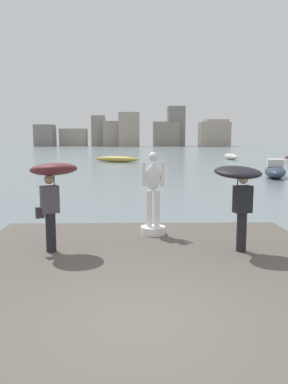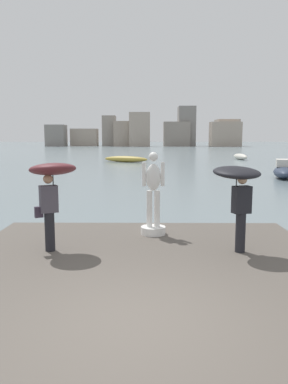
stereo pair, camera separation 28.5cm
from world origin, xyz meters
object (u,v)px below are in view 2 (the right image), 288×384
object	(u,v)px
onlooker_right	(238,184)
boat_rightward	(240,157)
statue_white_figure	(153,202)
boat_mid	(126,159)
onlooker_left	(52,181)
boat_far	(284,171)

from	to	relation	value
onlooker_right	boat_rightward	distance (m)	43.82
statue_white_figure	boat_mid	world-z (taller)	statue_white_figure
statue_white_figure	boat_mid	xyz separation A→B (m)	(-2.76, 35.61, -0.89)
statue_white_figure	onlooker_right	size ratio (longest dim) A/B	1.11
statue_white_figure	onlooker_left	bearing A→B (deg)	-147.38
onlooker_left	boat_rightward	bearing A→B (deg)	71.35
boat_far	boat_rightward	bearing A→B (deg)	84.21
onlooker_right	boat_mid	distance (m)	37.49
onlooker_left	boat_mid	world-z (taller)	onlooker_left
statue_white_figure	boat_far	distance (m)	20.42
onlooker_left	boat_far	world-z (taller)	onlooker_left
statue_white_figure	boat_far	xyz separation A→B (m)	(9.72, 17.94, -0.73)
onlooker_right	boat_rightward	size ratio (longest dim) A/B	0.45
onlooker_left	boat_mid	bearing A→B (deg)	90.75
onlooker_left	boat_mid	size ratio (longest dim) A/B	0.37
statue_white_figure	onlooker_left	distance (m)	2.80
boat_mid	boat_far	xyz separation A→B (m)	(12.48, -17.68, 0.16)
onlooker_right	boat_far	xyz separation A→B (m)	(7.90, 19.50, -1.39)
statue_white_figure	boat_rightward	distance (m)	42.76
boat_mid	statue_white_figure	bearing A→B (deg)	-85.57
boat_mid	boat_rightward	xyz separation A→B (m)	(14.82, 5.40, 0.03)
boat_mid	boat_rightward	bearing A→B (deg)	20.02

